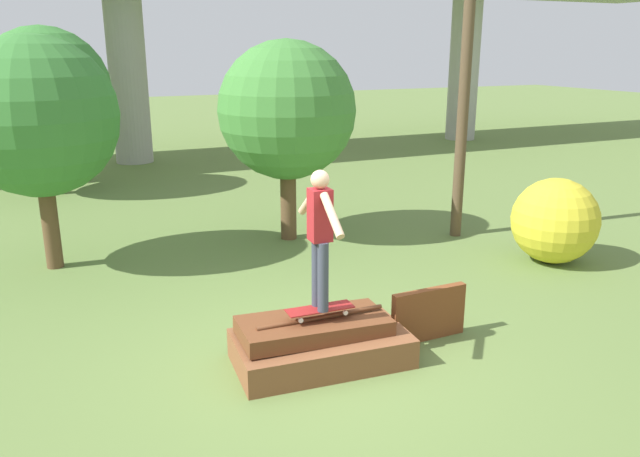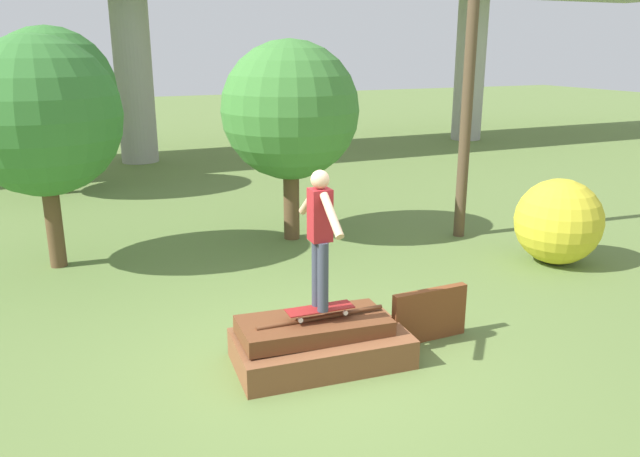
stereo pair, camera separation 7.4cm
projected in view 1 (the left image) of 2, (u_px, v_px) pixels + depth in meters
ground_plane at (321, 362)px, 7.00m from camera, size 80.00×80.00×0.00m
scrap_pile at (319, 343)px, 6.94m from camera, size 1.99×1.17×0.57m
scrap_plank_loose at (429, 314)px, 7.46m from camera, size 0.99×0.12×0.64m
skateboard at (320, 309)px, 6.82m from camera, size 0.76×0.26×0.09m
skater at (320, 231)px, 6.57m from camera, size 0.23×1.13×1.53m
tree_behind_left at (287, 111)px, 10.86m from camera, size 2.41×2.41×3.54m
tree_behind_right at (37, 117)px, 9.34m from camera, size 2.42×2.42×3.60m
tree_mid_back at (46, 92)px, 14.34m from camera, size 2.95×2.95×3.88m
bush_yellow_flowering at (555, 221)px, 10.07m from camera, size 1.39×1.39×1.39m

